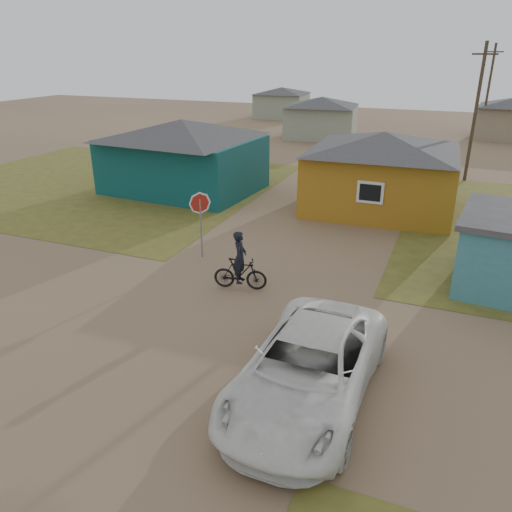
{
  "coord_description": "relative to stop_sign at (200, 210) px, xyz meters",
  "views": [
    {
      "loc": [
        5.9,
        -11.06,
        7.67
      ],
      "look_at": [
        0.21,
        3.0,
        1.3
      ],
      "focal_mm": 35.0,
      "sensor_mm": 36.0,
      "label": 1
    }
  ],
  "objects": [
    {
      "name": "cyclist",
      "position": [
        2.54,
        -2.01,
        -1.17
      ],
      "size": [
        1.9,
        0.89,
        2.08
      ],
      "color": "black",
      "rests_on": "ground"
    },
    {
      "name": "ground",
      "position": [
        2.91,
        -5.02,
        -1.92
      ],
      "size": [
        120.0,
        120.0,
        0.0
      ],
      "primitive_type": "plane",
      "color": "#84674C"
    },
    {
      "name": "house_pale_west",
      "position": [
        -3.09,
        28.98,
        -0.07
      ],
      "size": [
        7.04,
        6.15,
        3.6
      ],
      "color": "gray",
      "rests_on": "ground"
    },
    {
      "name": "house_teal",
      "position": [
        -5.59,
        8.48,
        0.13
      ],
      "size": [
        8.93,
        7.08,
        4.0
      ],
      "color": "#0B3D3F",
      "rests_on": "ground"
    },
    {
      "name": "grass_nw",
      "position": [
        -11.09,
        7.98,
        -1.92
      ],
      "size": [
        20.0,
        18.0,
        0.0
      ],
      "primitive_type": "cube",
      "color": "olive",
      "rests_on": "ground"
    },
    {
      "name": "house_yellow",
      "position": [
        5.41,
        8.98,
        0.08
      ],
      "size": [
        7.72,
        6.76,
        3.9
      ],
      "color": "#A06C18",
      "rests_on": "ground"
    },
    {
      "name": "utility_pole_near",
      "position": [
        9.41,
        16.98,
        2.21
      ],
      "size": [
        1.4,
        0.2,
        8.0
      ],
      "color": "#433528",
      "rests_on": "ground"
    },
    {
      "name": "vehicle",
      "position": [
        6.33,
        -6.76,
        -1.09
      ],
      "size": [
        2.91,
        6.08,
        1.67
      ],
      "primitive_type": "imported",
      "rotation": [
        0.0,
        0.0,
        -0.02
      ],
      "color": "white",
      "rests_on": "ground"
    },
    {
      "name": "house_pale_north",
      "position": [
        -11.09,
        40.98,
        -0.17
      ],
      "size": [
        6.28,
        5.81,
        3.4
      ],
      "color": "gray",
      "rests_on": "ground"
    },
    {
      "name": "stop_sign",
      "position": [
        0.0,
        0.0,
        0.0
      ],
      "size": [
        0.81,
        0.37,
        2.63
      ],
      "color": "gray",
      "rests_on": "ground"
    },
    {
      "name": "utility_pole_far",
      "position": [
        10.41,
        32.98,
        2.21
      ],
      "size": [
        1.4,
        0.2,
        8.0
      ],
      "color": "#433528",
      "rests_on": "ground"
    }
  ]
}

